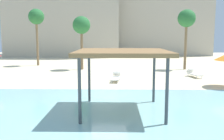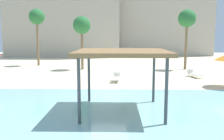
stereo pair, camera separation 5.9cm
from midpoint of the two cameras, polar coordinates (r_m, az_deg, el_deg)
ground_plane at (r=15.49m, az=-1.19°, el=-5.78°), size 80.00×80.00×0.00m
lagoon_water at (r=10.46m, az=-2.37°, el=-12.45°), size 44.00×13.50×0.04m
shade_pavilion at (r=11.66m, az=2.25°, el=3.64°), size 4.25×4.25×2.98m
lounge_chair_0 at (r=20.12m, az=0.87°, el=-1.65°), size 0.81×1.95×0.74m
lounge_chair_2 at (r=23.33m, az=18.22°, el=-0.73°), size 1.01×1.98×0.74m
palm_tree_0 at (r=32.18m, az=-17.04°, el=11.31°), size 1.90×1.90×6.93m
palm_tree_2 at (r=28.28m, az=16.69°, el=10.98°), size 1.90×1.90×6.47m
palm_tree_3 at (r=27.22m, az=-7.09°, el=9.95°), size 1.90×1.90×5.75m
hotel_block_0 at (r=48.37m, az=-10.69°, el=15.39°), size 19.71×10.88×20.24m
hotel_block_1 at (r=49.88m, az=9.05°, el=15.24°), size 21.48×8.01×20.31m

